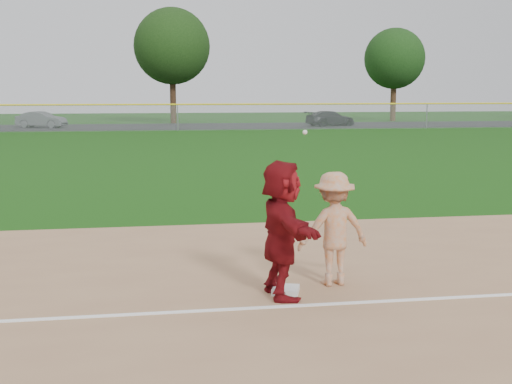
{
  "coord_description": "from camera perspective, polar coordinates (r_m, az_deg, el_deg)",
  "views": [
    {
      "loc": [
        -1.69,
        -9.3,
        3.03
      ],
      "look_at": [
        0.0,
        1.5,
        1.3
      ],
      "focal_mm": 45.0,
      "sensor_mm": 36.0,
      "label": 1
    }
  ],
  "objects": [
    {
      "name": "first_base",
      "position": [
        9.77,
        2.65,
        -8.69
      ],
      "size": [
        0.49,
        0.49,
        0.09
      ],
      "primitive_type": "cube",
      "rotation": [
        0.0,
        0.0,
        -0.31
      ],
      "color": "white",
      "rests_on": "infield_dirt"
    },
    {
      "name": "parking_asphalt",
      "position": [
        55.41,
        -7.17,
        5.8
      ],
      "size": [
        120.0,
        10.0,
        0.01
      ],
      "primitive_type": "cube",
      "color": "black",
      "rests_on": "ground"
    },
    {
      "name": "foul_line",
      "position": [
        9.17,
        2.26,
        -10.14
      ],
      "size": [
        60.0,
        0.1,
        0.01
      ],
      "primitive_type": "cube",
      "color": "white",
      "rests_on": "infield_dirt"
    },
    {
      "name": "car_mid",
      "position": [
        56.05,
        -18.53,
        6.13
      ],
      "size": [
        4.26,
        2.54,
        1.33
      ],
      "primitive_type": "imported",
      "rotation": [
        0.0,
        0.0,
        1.27
      ],
      "color": "#575A5F",
      "rests_on": "parking_asphalt"
    },
    {
      "name": "car_right",
      "position": [
        56.25,
        6.63,
        6.52
      ],
      "size": [
        4.75,
        2.94,
        1.29
      ],
      "primitive_type": "imported",
      "rotation": [
        0.0,
        0.0,
        1.85
      ],
      "color": "black",
      "rests_on": "parking_asphalt"
    },
    {
      "name": "tree_3",
      "position": [
        66.54,
        12.22,
        11.5
      ],
      "size": [
        6.0,
        6.0,
        9.19
      ],
      "color": "#3C2616",
      "rests_on": "ground"
    },
    {
      "name": "base_runner",
      "position": [
        9.37,
        2.29,
        -3.31
      ],
      "size": [
        0.77,
        1.93,
        2.03
      ],
      "primitive_type": "imported",
      "rotation": [
        0.0,
        0.0,
        1.66
      ],
      "color": "maroon",
      "rests_on": "infield_dirt"
    },
    {
      "name": "first_base_play",
      "position": [
        10.05,
        6.91,
        -3.25
      ],
      "size": [
        1.22,
        0.79,
        2.44
      ],
      "color": "#A8A8AB",
      "rests_on": "infield_dirt"
    },
    {
      "name": "outfield_fence",
      "position": [
        49.34,
        -7.0,
        7.69
      ],
      "size": [
        110.0,
        0.12,
        110.0
      ],
      "color": "#999EA0",
      "rests_on": "ground"
    },
    {
      "name": "tree_2",
      "position": [
        60.95,
        -7.48,
        12.72
      ],
      "size": [
        7.0,
        7.0,
        10.58
      ],
      "color": "#321F12",
      "rests_on": "ground"
    },
    {
      "name": "ground",
      "position": [
        9.92,
        1.36,
        -8.79
      ],
      "size": [
        160.0,
        160.0,
        0.0
      ],
      "primitive_type": "plane",
      "color": "#16470D",
      "rests_on": "ground"
    }
  ]
}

